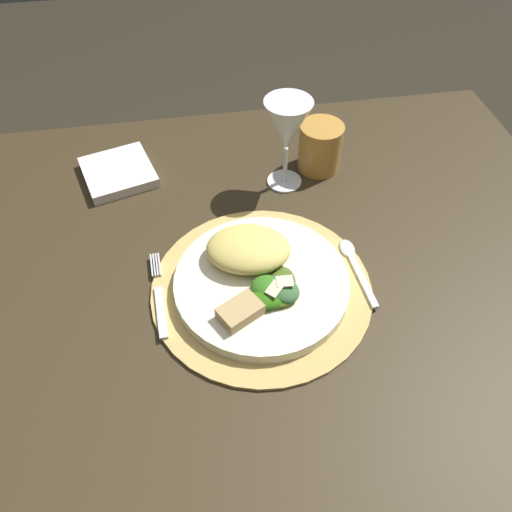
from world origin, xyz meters
The scene contains 12 objects.
ground_plane centered at (0.00, 0.00, 0.00)m, with size 6.00×6.00×0.00m, color #2A251B.
dining_table centered at (0.00, 0.00, 0.54)m, with size 1.11×0.83×0.73m.
placemat centered at (-0.01, -0.06, 0.73)m, with size 0.33×0.33×0.01m, color tan.
dinner_plate centered at (-0.01, -0.06, 0.74)m, with size 0.26×0.26×0.02m, color silver.
pasta_serving centered at (-0.02, -0.02, 0.77)m, with size 0.13×0.10×0.04m, color #DFC963.
salad_greens centered at (0.00, -0.09, 0.76)m, with size 0.08×0.08×0.03m.
bread_piece centered at (-0.05, -0.12, 0.76)m, with size 0.06×0.04×0.02m, color tan.
fork centered at (-0.16, -0.06, 0.73)m, with size 0.02×0.16×0.00m.
spoon centered at (0.14, -0.04, 0.73)m, with size 0.02×0.14×0.01m.
napkin centered at (-0.23, 0.24, 0.74)m, with size 0.12×0.12×0.02m, color white.
wine_glass centered at (0.07, 0.17, 0.84)m, with size 0.08×0.08×0.17m.
amber_tumbler centered at (0.14, 0.21, 0.77)m, with size 0.08×0.08×0.09m, color #C58B3D.
Camera 1 is at (-0.10, -0.51, 1.32)m, focal length 34.93 mm.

